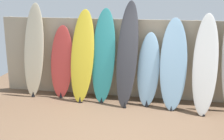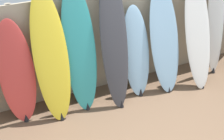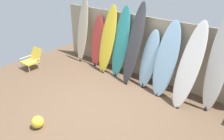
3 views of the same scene
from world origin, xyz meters
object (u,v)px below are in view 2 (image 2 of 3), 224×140
Objects in this scene: surfboard_skyblue_5 at (136,53)px; surfboard_white_8 at (216,17)px; surfboard_red_1 at (17,74)px; surfboard_yellow_2 at (51,59)px; surfboard_teal_3 at (80,51)px; surfboard_charcoal_4 at (114,42)px; surfboard_skyblue_6 at (165,40)px; surfboard_white_7 at (198,33)px.

surfboard_white_8 is at bearing 1.36° from surfboard_skyblue_5.
surfboard_red_1 is 0.73× the size of surfboard_white_8.
surfboard_teal_3 reaches higher than surfboard_yellow_2.
surfboard_charcoal_4 is (1.54, -0.17, 0.29)m from surfboard_red_1.
surfboard_yellow_2 is 1.08× the size of surfboard_skyblue_6.
surfboard_white_7 is (0.63, -0.09, 0.05)m from surfboard_skyblue_6.
surfboard_red_1 is 1.06× the size of surfboard_skyblue_5.
surfboard_charcoal_4 reaches higher than surfboard_teal_3.
surfboard_skyblue_6 is 1.19m from surfboard_white_8.
surfboard_teal_3 is (1.00, -0.06, 0.20)m from surfboard_red_1.
surfboard_skyblue_5 is 0.79× the size of surfboard_white_7.
surfboard_white_8 is (2.69, -0.01, 0.10)m from surfboard_teal_3.
surfboard_white_8 is (0.54, 0.19, 0.14)m from surfboard_white_7.
surfboard_skyblue_6 is at bearing -6.21° from surfboard_skyblue_5.
surfboard_red_1 is 0.82× the size of surfboard_yellow_2.
surfboard_yellow_2 is at bearing 176.53° from surfboard_white_7.
surfboard_skyblue_5 is (1.00, -0.05, -0.25)m from surfboard_teal_3.
surfboard_charcoal_4 reaches higher than surfboard_skyblue_6.
surfboard_red_1 is 2.00m from surfboard_skyblue_5.
surfboard_charcoal_4 is 1.61m from surfboard_white_7.
surfboard_teal_3 is 0.91× the size of surfboard_white_8.
surfboard_teal_3 is 2.70m from surfboard_white_8.
surfboard_skyblue_5 is 1.73m from surfboard_white_8.
surfboard_skyblue_6 is at bearing -175.28° from surfboard_white_8.
surfboard_teal_3 is at bearing 168.42° from surfboard_charcoal_4.
surfboard_yellow_2 reaches higher than surfboard_white_7.
surfboard_charcoal_4 is at bearing -171.87° from surfboard_skyblue_5.
surfboard_teal_3 is 0.56m from surfboard_charcoal_4.
surfboard_skyblue_5 is at bearing 173.79° from surfboard_skyblue_6.
surfboard_yellow_2 is at bearing -179.47° from surfboard_white_8.
surfboard_yellow_2 is 0.99× the size of surfboard_teal_3.
surfboard_charcoal_4 is at bearing -6.26° from surfboard_red_1.
surfboard_yellow_2 is at bearing 178.05° from surfboard_skyblue_6.
surfboard_charcoal_4 is 0.99m from surfboard_skyblue_6.
surfboard_skyblue_6 is (1.52, -0.10, -0.09)m from surfboard_teal_3.
surfboard_white_8 reaches higher than surfboard_white_7.
surfboard_teal_3 is (0.47, 0.04, 0.01)m from surfboard_yellow_2.
surfboard_charcoal_4 is 0.57m from surfboard_skyblue_5.
surfboard_charcoal_4 is 2.15m from surfboard_white_8.
surfboard_skyblue_6 is at bearing 0.48° from surfboard_charcoal_4.
surfboard_charcoal_4 is at bearing -11.58° from surfboard_teal_3.
surfboard_charcoal_4 reaches higher than surfboard_white_7.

